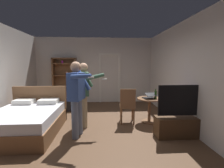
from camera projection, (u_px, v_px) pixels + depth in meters
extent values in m
plane|color=brown|center=(90.00, 131.00, 4.00)|extent=(6.81, 6.81, 0.00)
cube|color=silver|center=(95.00, 70.00, 6.96)|extent=(5.16, 0.12, 2.79)
cube|color=silver|center=(190.00, 75.00, 3.99)|extent=(0.12, 6.43, 2.79)
cube|color=white|center=(100.00, 79.00, 6.94)|extent=(0.08, 0.08, 2.05)
cube|color=white|center=(120.00, 79.00, 6.99)|extent=(0.08, 0.08, 2.05)
cube|color=white|center=(110.00, 54.00, 6.84)|extent=(0.93, 0.08, 0.08)
cube|color=brown|center=(26.00, 126.00, 3.82)|extent=(1.49, 1.91, 0.35)
cube|color=white|center=(26.00, 115.00, 3.79)|extent=(1.43, 1.85, 0.22)
cube|color=brown|center=(40.00, 103.00, 4.69)|extent=(1.49, 0.08, 1.02)
cube|color=white|center=(24.00, 102.00, 4.40)|extent=(0.50, 0.34, 0.12)
cube|color=white|center=(48.00, 101.00, 4.44)|extent=(0.50, 0.34, 0.12)
cube|color=brown|center=(54.00, 81.00, 6.65)|extent=(0.06, 0.32, 1.92)
cube|color=brown|center=(76.00, 81.00, 6.71)|extent=(0.06, 0.32, 1.92)
cube|color=brown|center=(64.00, 58.00, 6.57)|extent=(0.97, 0.32, 0.04)
cube|color=brown|center=(66.00, 81.00, 6.83)|extent=(0.97, 0.02, 1.92)
cube|color=brown|center=(65.00, 98.00, 6.77)|extent=(0.91, 0.32, 0.03)
cylinder|color=#C17F8A|center=(60.00, 96.00, 6.74)|extent=(0.08, 0.08, 0.13)
cube|color=brown|center=(65.00, 87.00, 6.71)|extent=(0.91, 0.32, 0.03)
cube|color=brown|center=(65.00, 75.00, 6.65)|extent=(0.91, 0.32, 0.03)
cylinder|color=tan|center=(67.00, 73.00, 6.65)|extent=(0.08, 0.08, 0.13)
cube|color=brown|center=(64.00, 64.00, 6.59)|extent=(0.91, 0.32, 0.03)
cylinder|color=#C233BA|center=(62.00, 62.00, 6.58)|extent=(0.07, 0.07, 0.12)
cube|color=#4C331E|center=(182.00, 126.00, 3.68)|extent=(1.23, 0.40, 0.45)
cube|color=black|center=(184.00, 100.00, 3.58)|extent=(1.19, 0.05, 0.69)
cube|color=#6256AC|center=(184.00, 100.00, 3.61)|extent=(1.13, 0.01, 0.63)
cylinder|color=brown|center=(149.00, 111.00, 4.56)|extent=(0.08, 0.08, 0.67)
cylinder|color=brown|center=(149.00, 121.00, 4.60)|extent=(0.42, 0.42, 0.03)
cylinder|color=brown|center=(150.00, 99.00, 4.52)|extent=(0.71, 0.71, 0.03)
cube|color=black|center=(149.00, 98.00, 4.52)|extent=(0.37, 0.30, 0.02)
cube|color=black|center=(151.00, 95.00, 4.39)|extent=(0.36, 0.28, 0.08)
cube|color=navy|center=(151.00, 95.00, 4.40)|extent=(0.32, 0.24, 0.06)
cylinder|color=#254F15|center=(156.00, 95.00, 4.44)|extent=(0.06, 0.06, 0.22)
cylinder|color=#254F15|center=(156.00, 90.00, 4.42)|extent=(0.03, 0.03, 0.05)
cylinder|color=brown|center=(132.00, 113.00, 4.73)|extent=(0.04, 0.04, 0.45)
cylinder|color=brown|center=(121.00, 113.00, 4.73)|extent=(0.04, 0.04, 0.45)
cylinder|color=brown|center=(134.00, 117.00, 4.39)|extent=(0.04, 0.04, 0.45)
cylinder|color=brown|center=(121.00, 116.00, 4.39)|extent=(0.04, 0.04, 0.45)
cube|color=brown|center=(127.00, 106.00, 4.53)|extent=(0.45, 0.45, 0.04)
cube|color=brown|center=(128.00, 98.00, 4.33)|extent=(0.42, 0.07, 0.50)
cylinder|color=slate|center=(79.00, 116.00, 3.78)|extent=(0.15, 0.15, 0.86)
cylinder|color=slate|center=(75.00, 120.00, 3.53)|extent=(0.15, 0.15, 0.86)
cube|color=#334C8C|center=(76.00, 86.00, 3.57)|extent=(0.36, 0.50, 0.61)
sphere|color=tan|center=(76.00, 67.00, 3.51)|extent=(0.23, 0.23, 0.23)
cylinder|color=#334C8C|center=(84.00, 80.00, 3.78)|extent=(0.35, 0.17, 0.49)
cylinder|color=#334C8C|center=(81.00, 76.00, 3.26)|extent=(0.44, 0.19, 0.11)
cube|color=white|center=(91.00, 77.00, 3.20)|extent=(0.13, 0.06, 0.04)
cylinder|color=tan|center=(85.00, 109.00, 4.40)|extent=(0.15, 0.15, 0.85)
cylinder|color=tan|center=(84.00, 112.00, 4.14)|extent=(0.15, 0.15, 0.85)
cube|color=#3F664C|center=(84.00, 84.00, 4.19)|extent=(0.30, 0.49, 0.60)
sphere|color=tan|center=(83.00, 67.00, 4.14)|extent=(0.23, 0.23, 0.23)
cylinder|color=#3F664C|center=(87.00, 79.00, 4.44)|extent=(0.34, 0.12, 0.48)
cylinder|color=#3F664C|center=(94.00, 77.00, 3.95)|extent=(0.52, 0.14, 0.20)
cube|color=white|center=(104.00, 79.00, 3.97)|extent=(0.12, 0.05, 0.04)
cube|color=black|center=(71.00, 105.00, 5.78)|extent=(0.64, 0.45, 0.41)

